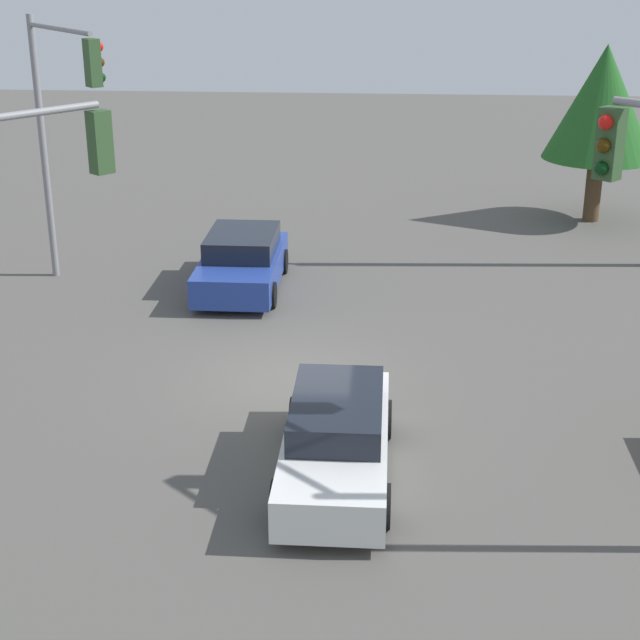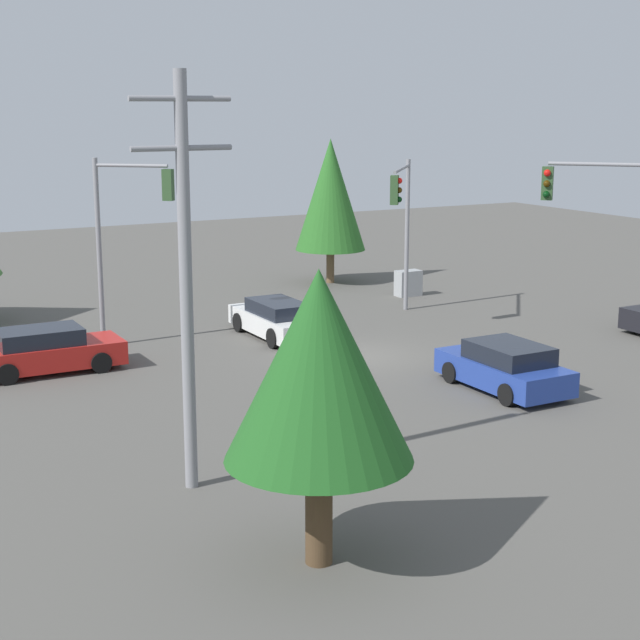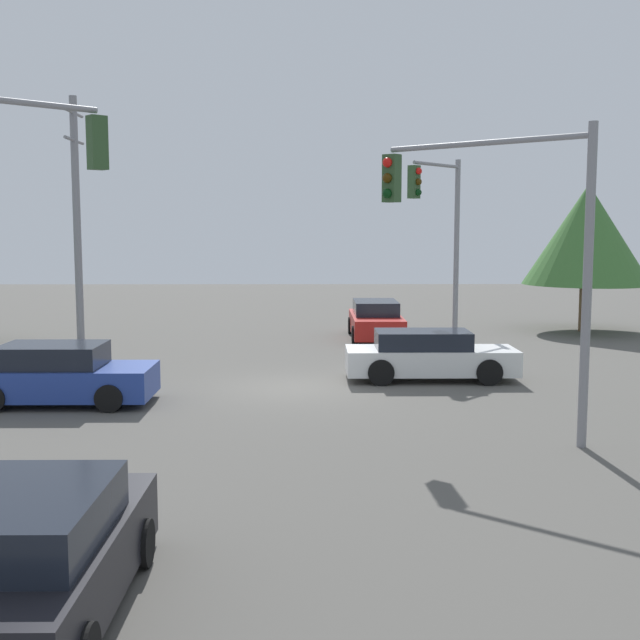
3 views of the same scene
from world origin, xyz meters
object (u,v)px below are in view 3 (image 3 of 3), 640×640
object	(u,v)px
sedan_white	(429,356)
sedan_blue	(60,375)
sedan_red	(376,320)
sedan_dark	(33,558)
traffic_signal_aux	(441,222)
traffic_signal_cross	(499,224)

from	to	relation	value
sedan_white	sedan_blue	bearing A→B (deg)	-72.32
sedan_red	sedan_white	bearing A→B (deg)	95.43
sedan_dark	traffic_signal_aux	world-z (taller)	traffic_signal_aux
sedan_white	traffic_signal_cross	world-z (taller)	traffic_signal_cross
sedan_white	sedan_dark	world-z (taller)	sedan_dark
sedan_dark	traffic_signal_cross	bearing A→B (deg)	49.79
sedan_red	traffic_signal_aux	world-z (taller)	traffic_signal_aux
traffic_signal_cross	traffic_signal_aux	distance (m)	10.92
sedan_red	sedan_dark	distance (m)	22.96
sedan_red	sedan_blue	distance (m)	14.31
sedan_blue	sedan_dark	world-z (taller)	sedan_dark
traffic_signal_cross	traffic_signal_aux	size ratio (longest dim) A/B	0.94
sedan_dark	traffic_signal_aux	distance (m)	20.64
sedan_red	traffic_signal_cross	size ratio (longest dim) A/B	0.75
sedan_dark	traffic_signal_cross	xyz separation A→B (m)	(8.02, -6.78, 3.59)
sedan_dark	traffic_signal_aux	xyz separation A→B (m)	(18.93, -7.35, 3.71)
sedan_blue	traffic_signal_aux	distance (m)	13.73
traffic_signal_cross	sedan_white	bearing A→B (deg)	-44.94
sedan_red	sedan_blue	bearing A→B (deg)	53.43
sedan_dark	sedan_red	bearing A→B (deg)	76.29
sedan_blue	sedan_dark	bearing A→B (deg)	15.93
sedan_blue	traffic_signal_cross	world-z (taller)	traffic_signal_cross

